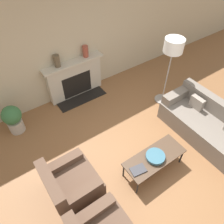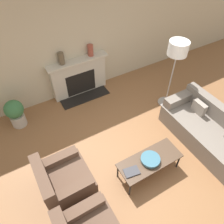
{
  "view_description": "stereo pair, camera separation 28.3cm",
  "coord_description": "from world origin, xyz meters",
  "px_view_note": "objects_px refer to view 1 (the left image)",
  "views": [
    {
      "loc": [
        -1.98,
        -1.57,
        3.95
      ],
      "look_at": [
        -0.03,
        1.23,
        0.45
      ],
      "focal_mm": 35.0,
      "sensor_mm": 36.0,
      "label": 1
    },
    {
      "loc": [
        -1.74,
        -1.72,
        3.95
      ],
      "look_at": [
        -0.03,
        1.23,
        0.45
      ],
      "focal_mm": 35.0,
      "sensor_mm": 36.0,
      "label": 2
    }
  ],
  "objects_px": {
    "book": "(138,170)",
    "bowl": "(155,156)",
    "coffee_table": "(155,158)",
    "potted_plant": "(13,118)",
    "mantel_vase_center_left": "(86,51)",
    "mantel_vase_left": "(57,61)",
    "couch": "(208,125)",
    "armchair_far": "(70,184)",
    "floor_lamp": "(173,51)",
    "fireplace": "(75,79)"
  },
  "relations": [
    {
      "from": "bowl",
      "to": "potted_plant",
      "type": "bearing_deg",
      "value": 126.23
    },
    {
      "from": "couch",
      "to": "book",
      "type": "relative_size",
      "value": 6.82
    },
    {
      "from": "book",
      "to": "mantel_vase_left",
      "type": "xyz_separation_m",
      "value": [
        -0.07,
        2.95,
        0.73
      ]
    },
    {
      "from": "armchair_far",
      "to": "bowl",
      "type": "height_order",
      "value": "armchair_far"
    },
    {
      "from": "book",
      "to": "couch",
      "type": "bearing_deg",
      "value": 10.4
    },
    {
      "from": "armchair_far",
      "to": "potted_plant",
      "type": "height_order",
      "value": "armchair_far"
    },
    {
      "from": "coffee_table",
      "to": "mantel_vase_center_left",
      "type": "height_order",
      "value": "mantel_vase_center_left"
    },
    {
      "from": "floor_lamp",
      "to": "mantel_vase_left",
      "type": "bearing_deg",
      "value": 144.05
    },
    {
      "from": "floor_lamp",
      "to": "mantel_vase_left",
      "type": "relative_size",
      "value": 5.9
    },
    {
      "from": "armchair_far",
      "to": "mantel_vase_left",
      "type": "relative_size",
      "value": 2.95
    },
    {
      "from": "bowl",
      "to": "potted_plant",
      "type": "height_order",
      "value": "potted_plant"
    },
    {
      "from": "floor_lamp",
      "to": "potted_plant",
      "type": "bearing_deg",
      "value": 161.69
    },
    {
      "from": "armchair_far",
      "to": "book",
      "type": "distance_m",
      "value": 1.24
    },
    {
      "from": "coffee_table",
      "to": "potted_plant",
      "type": "relative_size",
      "value": 1.71
    },
    {
      "from": "couch",
      "to": "potted_plant",
      "type": "xyz_separation_m",
      "value": [
        -3.45,
        2.56,
        0.08
      ]
    },
    {
      "from": "coffee_table",
      "to": "mantel_vase_center_left",
      "type": "xyz_separation_m",
      "value": [
        0.26,
        2.92,
        0.77
      ]
    },
    {
      "from": "coffee_table",
      "to": "bowl",
      "type": "distance_m",
      "value": 0.08
    },
    {
      "from": "mantel_vase_center_left",
      "to": "fireplace",
      "type": "bearing_deg",
      "value": -177.7
    },
    {
      "from": "couch",
      "to": "mantel_vase_center_left",
      "type": "bearing_deg",
      "value": -155.94
    },
    {
      "from": "couch",
      "to": "floor_lamp",
      "type": "distance_m",
      "value": 1.81
    },
    {
      "from": "armchair_far",
      "to": "mantel_vase_center_left",
      "type": "bearing_deg",
      "value": -36.65
    },
    {
      "from": "bowl",
      "to": "mantel_vase_left",
      "type": "xyz_separation_m",
      "value": [
        -0.49,
        2.93,
        0.69
      ]
    },
    {
      "from": "book",
      "to": "mantel_vase_center_left",
      "type": "distance_m",
      "value": 3.12
    },
    {
      "from": "coffee_table",
      "to": "mantel_vase_left",
      "type": "distance_m",
      "value": 3.06
    },
    {
      "from": "fireplace",
      "to": "potted_plant",
      "type": "relative_size",
      "value": 2.21
    },
    {
      "from": "book",
      "to": "mantel_vase_center_left",
      "type": "bearing_deg",
      "value": 86.65
    },
    {
      "from": "fireplace",
      "to": "mantel_vase_center_left",
      "type": "xyz_separation_m",
      "value": [
        0.38,
        0.02,
        0.67
      ]
    },
    {
      "from": "fireplace",
      "to": "mantel_vase_left",
      "type": "relative_size",
      "value": 5.36
    },
    {
      "from": "book",
      "to": "bowl",
      "type": "bearing_deg",
      "value": 12.46
    },
    {
      "from": "floor_lamp",
      "to": "mantel_vase_center_left",
      "type": "relative_size",
      "value": 6.08
    },
    {
      "from": "coffee_table",
      "to": "book",
      "type": "xyz_separation_m",
      "value": [
        -0.43,
        -0.03,
        0.04
      ]
    },
    {
      "from": "coffee_table",
      "to": "book",
      "type": "relative_size",
      "value": 4.06
    },
    {
      "from": "coffee_table",
      "to": "floor_lamp",
      "type": "bearing_deg",
      "value": 40.68
    },
    {
      "from": "fireplace",
      "to": "bowl",
      "type": "relative_size",
      "value": 4.4
    },
    {
      "from": "coffee_table",
      "to": "mantel_vase_center_left",
      "type": "relative_size",
      "value": 4.27
    },
    {
      "from": "potted_plant",
      "to": "coffee_table",
      "type": "bearing_deg",
      "value": -53.47
    },
    {
      "from": "floor_lamp",
      "to": "mantel_vase_left",
      "type": "distance_m",
      "value": 2.63
    },
    {
      "from": "mantel_vase_center_left",
      "to": "potted_plant",
      "type": "height_order",
      "value": "mantel_vase_center_left"
    },
    {
      "from": "armchair_far",
      "to": "bowl",
      "type": "bearing_deg",
      "value": -108.64
    },
    {
      "from": "mantel_vase_left",
      "to": "bowl",
      "type": "bearing_deg",
      "value": -80.5
    },
    {
      "from": "book",
      "to": "floor_lamp",
      "type": "bearing_deg",
      "value": 44.62
    },
    {
      "from": "fireplace",
      "to": "coffee_table",
      "type": "xyz_separation_m",
      "value": [
        0.13,
        -2.9,
        -0.1
      ]
    },
    {
      "from": "book",
      "to": "potted_plant",
      "type": "height_order",
      "value": "potted_plant"
    },
    {
      "from": "coffee_table",
      "to": "book",
      "type": "bearing_deg",
      "value": -175.43
    },
    {
      "from": "armchair_far",
      "to": "mantel_vase_center_left",
      "type": "distance_m",
      "value": 3.14
    },
    {
      "from": "coffee_table",
      "to": "floor_lamp",
      "type": "relative_size",
      "value": 0.7
    },
    {
      "from": "couch",
      "to": "coffee_table",
      "type": "relative_size",
      "value": 1.68
    },
    {
      "from": "book",
      "to": "mantel_vase_left",
      "type": "height_order",
      "value": "mantel_vase_left"
    },
    {
      "from": "armchair_far",
      "to": "coffee_table",
      "type": "xyz_separation_m",
      "value": [
        1.54,
        -0.5,
        0.11
      ]
    },
    {
      "from": "potted_plant",
      "to": "mantel_vase_center_left",
      "type": "bearing_deg",
      "value": 9.96
    }
  ]
}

